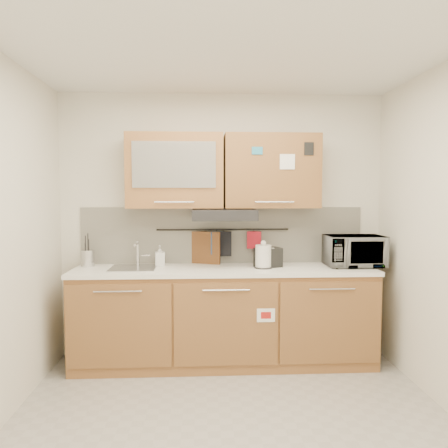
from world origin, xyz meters
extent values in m
plane|color=#9E9993|center=(0.00, 0.00, 0.00)|extent=(3.20, 3.20, 0.00)
plane|color=white|center=(0.00, 0.00, 2.60)|extent=(3.20, 3.20, 0.00)
plane|color=silver|center=(0.00, 1.50, 1.30)|extent=(3.20, 0.00, 3.20)
cube|color=#9C5F37|center=(0.00, 1.20, 0.44)|extent=(2.80, 0.60, 0.88)
cube|color=black|center=(0.00, 1.20, 0.05)|extent=(2.80, 0.54, 0.10)
cube|color=olive|center=(-0.93, 0.89, 0.47)|extent=(0.91, 0.02, 0.74)
cylinder|color=silver|center=(-0.93, 0.86, 0.78)|extent=(0.41, 0.01, 0.01)
cube|color=olive|center=(0.00, 0.89, 0.47)|extent=(0.91, 0.02, 0.74)
cylinder|color=silver|center=(0.00, 0.86, 0.78)|extent=(0.41, 0.01, 0.01)
cube|color=olive|center=(0.93, 0.89, 0.47)|extent=(0.91, 0.02, 0.74)
cylinder|color=silver|center=(0.93, 0.86, 0.78)|extent=(0.41, 0.01, 0.01)
cube|color=white|center=(0.00, 1.19, 0.90)|extent=(2.82, 0.62, 0.04)
cube|color=silver|center=(0.00, 1.49, 1.20)|extent=(2.80, 0.02, 0.56)
cube|color=#9C5F37|center=(-0.46, 1.32, 1.83)|extent=(0.90, 0.35, 0.70)
cube|color=silver|center=(-0.46, 1.14, 1.88)|extent=(0.76, 0.02, 0.42)
cube|color=olive|center=(0.46, 1.32, 1.83)|extent=(0.90, 0.35, 0.70)
cube|color=white|center=(0.58, 1.14, 1.91)|extent=(0.14, 0.00, 0.14)
cube|color=black|center=(0.00, 1.25, 1.42)|extent=(0.60, 0.46, 0.10)
cube|color=silver|center=(-0.85, 1.20, 0.92)|extent=(0.42, 0.40, 0.03)
cylinder|color=silver|center=(-0.83, 1.36, 1.04)|extent=(0.03, 0.03, 0.24)
cylinder|color=silver|center=(-0.83, 1.28, 1.14)|extent=(0.02, 0.18, 0.02)
cylinder|color=black|center=(0.00, 1.45, 1.26)|extent=(1.30, 0.02, 0.02)
cylinder|color=silver|center=(-1.30, 1.33, 1.00)|extent=(0.15, 0.15, 0.16)
cylinder|color=black|center=(-1.32, 1.34, 1.07)|extent=(0.01, 0.01, 0.30)
cylinder|color=black|center=(-1.28, 1.32, 1.05)|extent=(0.01, 0.01, 0.27)
cylinder|color=black|center=(-1.30, 1.35, 1.08)|extent=(0.01, 0.01, 0.32)
cylinder|color=black|center=(-1.32, 1.31, 1.04)|extent=(0.01, 0.01, 0.23)
cylinder|color=silver|center=(0.36, 1.16, 1.03)|extent=(0.16, 0.16, 0.22)
sphere|color=silver|center=(0.36, 1.16, 1.16)|extent=(0.05, 0.05, 0.05)
cube|color=silver|center=(0.46, 1.17, 1.04)|extent=(0.02, 0.03, 0.14)
cylinder|color=black|center=(0.36, 1.16, 0.93)|extent=(0.17, 0.17, 0.01)
cube|color=black|center=(0.42, 1.21, 1.01)|extent=(0.28, 0.22, 0.18)
cube|color=black|center=(0.38, 1.20, 1.10)|extent=(0.10, 0.12, 0.01)
cube|color=black|center=(0.46, 1.23, 1.10)|extent=(0.10, 0.12, 0.01)
imported|color=#999999|center=(1.25, 1.22, 1.07)|extent=(0.54, 0.37, 0.30)
imported|color=#999999|center=(-0.62, 1.35, 1.02)|extent=(0.10, 0.10, 0.20)
cube|color=brown|center=(-0.18, 1.44, 1.05)|extent=(0.29, 0.14, 0.38)
cube|color=#1E4C8B|center=(-0.06, 1.44, 1.13)|extent=(0.14, 0.08, 0.22)
cube|color=black|center=(0.01, 1.44, 1.12)|extent=(0.16, 0.05, 0.24)
cube|color=red|center=(0.31, 1.44, 1.15)|extent=(0.14, 0.05, 0.17)
camera|label=1|loc=(-0.22, -2.86, 1.62)|focal=35.00mm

